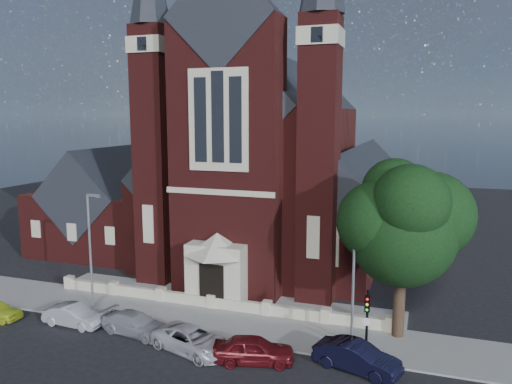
# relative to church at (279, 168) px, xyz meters

# --- Properties ---
(ground) EXTENTS (120.00, 120.00, 0.00)m
(ground) POSITION_rel_church_xyz_m (0.00, -7.94, -8.19)
(ground) COLOR black
(ground) RESTS_ON ground
(pavement_strip) EXTENTS (60.00, 5.00, 0.12)m
(pavement_strip) POSITION_rel_church_xyz_m (0.00, -18.44, -8.19)
(pavement_strip) COLOR gray
(pavement_strip) RESTS_ON ground
(forecourt_paving) EXTENTS (26.00, 3.00, 0.14)m
(forecourt_paving) POSITION_rel_church_xyz_m (0.00, -14.44, -8.19)
(forecourt_paving) COLOR gray
(forecourt_paving) RESTS_ON ground
(forecourt_wall) EXTENTS (24.00, 0.40, 0.90)m
(forecourt_wall) POSITION_rel_church_xyz_m (0.00, -16.44, -8.19)
(forecourt_wall) COLOR #BCB295
(forecourt_wall) RESTS_ON ground
(church) EXTENTS (20.01, 34.90, 29.20)m
(church) POSITION_rel_church_xyz_m (0.00, 0.00, 0.00)
(church) COLOR #471413
(church) RESTS_ON ground
(parish_hall) EXTENTS (12.00, 12.20, 10.24)m
(parish_hall) POSITION_rel_church_xyz_m (-16.00, -4.94, -4.17)
(parish_hall) COLOR #471413
(parish_hall) RESTS_ON ground
(street_tree) EXTENTS (6.40, 6.60, 10.70)m
(street_tree) POSITION_rel_church_xyz_m (12.60, -17.23, -1.23)
(street_tree) COLOR black
(street_tree) RESTS_ON ground
(street_lamp_left) EXTENTS (1.16, 0.22, 8.09)m
(street_lamp_left) POSITION_rel_church_xyz_m (-7.91, -18.94, -3.59)
(street_lamp_left) COLOR gray
(street_lamp_left) RESTS_ON ground
(street_lamp_right) EXTENTS (1.16, 0.22, 8.09)m
(street_lamp_right) POSITION_rel_church_xyz_m (10.09, -18.94, -3.59)
(street_lamp_right) COLOR gray
(street_lamp_right) RESTS_ON ground
(traffic_signal) EXTENTS (0.28, 0.42, 4.00)m
(traffic_signal) POSITION_rel_church_xyz_m (11.00, -20.52, -5.60)
(traffic_signal) COLOR black
(traffic_signal) RESTS_ON ground
(car_silver_a) EXTENTS (4.12, 1.57, 1.34)m
(car_silver_a) POSITION_rel_church_xyz_m (-7.22, -21.90, -7.52)
(car_silver_a) COLOR #97999E
(car_silver_a) RESTS_ON ground
(car_silver_b) EXTENTS (4.77, 2.52, 1.32)m
(car_silver_b) POSITION_rel_church_xyz_m (-2.80, -21.69, -7.53)
(car_silver_b) COLOR #9C9DA3
(car_silver_b) RESTS_ON ground
(car_white_suv) EXTENTS (5.48, 3.73, 1.39)m
(car_white_suv) POSITION_rel_church_xyz_m (1.55, -22.65, -7.49)
(car_white_suv) COLOR silver
(car_white_suv) RESTS_ON ground
(car_dark_red) EXTENTS (4.74, 2.84, 1.51)m
(car_dark_red) POSITION_rel_church_xyz_m (5.25, -22.74, -7.43)
(car_dark_red) COLOR #5C0F15
(car_dark_red) RESTS_ON ground
(car_navy) EXTENTS (4.87, 2.82, 1.52)m
(car_navy) POSITION_rel_church_xyz_m (10.68, -21.79, -7.43)
(car_navy) COLOR black
(car_navy) RESTS_ON ground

